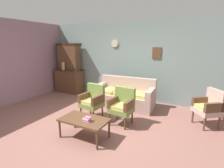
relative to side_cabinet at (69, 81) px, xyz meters
The scene contains 12 objects.
ground_plane 3.40m from the side_cabinet, 41.92° to the right, with size 7.68×7.68×0.00m, color #84564C.
wall_back_with_decor 2.69m from the side_cabinet, ahead, with size 6.40×0.09×2.70m.
side_cabinet is the anchor object (origin of this frame).
cabinet_upper_hutch 0.99m from the side_cabinet, 90.00° to the left, with size 0.99×0.38×1.03m.
vase_on_cabinet 0.65m from the side_cabinet, 119.88° to the right, with size 0.13×0.13×0.31m, color tan.
floral_couch 2.71m from the side_cabinet, 10.42° to the right, with size 1.86×0.85×0.90m.
armchair_near_couch_end 2.79m from the side_cabinet, 36.46° to the right, with size 0.57×0.54×0.90m.
armchair_row_middle 3.49m from the side_cabinet, 27.87° to the right, with size 0.55×0.53×0.90m.
wingback_chair_by_fireplace 5.02m from the side_cabinet, ahead, with size 0.70×0.71×0.90m.
coffee_table 3.69m from the side_cabinet, 44.26° to the right, with size 1.00×0.56×0.42m.
book_stack_on_table 3.82m from the side_cabinet, 43.67° to the right, with size 0.16×0.11×0.09m.
floor_vase_by_wall 5.36m from the side_cabinet, ahead, with size 0.23×0.23×0.56m, color brown.
Camera 1 is at (2.12, -2.91, 1.94)m, focal length 26.91 mm.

